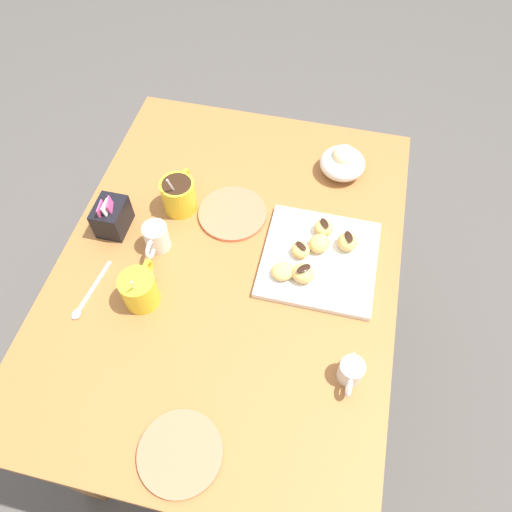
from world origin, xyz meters
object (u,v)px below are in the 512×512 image
Objects in this scene: beignet_0 at (347,242)px; sugar_caddy at (112,217)px; saucer_coral_left at (233,213)px; coffee_mug_yellow_right at (179,194)px; beignet_1 at (303,273)px; beignet_3 at (319,243)px; ice_cream_bowl at (343,162)px; pastry_plate_square at (319,259)px; saucer_coral_right at (180,453)px; beignet_4 at (324,228)px; dining_table at (231,290)px; chocolate_sauce_pitcher at (351,371)px; cream_pitcher_white at (156,237)px; coffee_mug_yellow_left at (139,289)px; beignet_5 at (301,250)px; beignet_2 at (283,271)px.

sugar_caddy is at bearing 95.96° from beignet_0.
coffee_mug_yellow_right is at bearing 91.52° from saucer_coral_left.
beignet_3 is at bearing -14.40° from beignet_1.
sugar_caddy is 0.87× the size of ice_cream_bowl.
pastry_plate_square reaches higher than saucer_coral_right.
beignet_3 is 0.05m from beignet_4.
coffee_mug_yellow_right is at bearing 49.09° from dining_table.
beignet_3 is (-0.06, -0.37, -0.01)m from coffee_mug_yellow_right.
ice_cream_bowl is at bearing -4.09° from beignet_3.
sugar_caddy is 1.15× the size of chocolate_sauce_pitcher.
cream_pitcher_white is 0.13m from sugar_caddy.
saucer_coral_left is (0.29, -0.14, -0.04)m from coffee_mug_yellow_left.
coffee_mug_yellow_right is 0.34m from beignet_5.
saucer_coral_right is at bearing -175.15° from saucer_coral_left.
cream_pitcher_white reaches higher than dining_table.
cream_pitcher_white is at bearing 131.87° from saucer_coral_left.
ice_cream_bowl reaches higher than pastry_plate_square.
coffee_mug_yellow_left is 0.36m from saucer_coral_right.
ice_cream_bowl reaches higher than beignet_0.
pastry_plate_square is 2.22× the size of ice_cream_bowl.
dining_table is 0.29m from coffee_mug_yellow_right.
beignet_0 is (-0.04, -0.44, -0.01)m from coffee_mug_yellow_right.
beignet_1 is (-0.37, 0.04, -0.00)m from ice_cream_bowl.
sugar_caddy is 0.52m from beignet_3.
saucer_coral_left is 0.23m from beignet_2.
ice_cream_bowl reaches higher than cream_pitcher_white.
cream_pitcher_white is 0.21m from saucer_coral_left.
beignet_1 is at bearing -113.60° from coffee_mug_yellow_right.
coffee_mug_yellow_left is 1.44× the size of chocolate_sauce_pitcher.
chocolate_sauce_pitcher is (-0.21, -0.32, 0.17)m from dining_table.
saucer_coral_left is 3.35× the size of beignet_3.
sugar_caddy reaches higher than beignet_4.
chocolate_sauce_pitcher is at bearing -136.29° from saucer_coral_left.
cream_pitcher_white reaches higher than beignet_3.
coffee_mug_yellow_left reaches higher than beignet_0.
beignet_0 is 0.93× the size of beignet_3.
beignet_5 is (-0.30, 0.06, -0.01)m from ice_cream_bowl.
ice_cream_bowl is 2.26× the size of beignet_1.
ice_cream_bowl is 2.48× the size of beignet_0.
beignet_2 is (0.43, -0.11, 0.03)m from saucer_coral_right.
beignet_1 reaches higher than saucer_coral_right.
coffee_mug_yellow_left is at bearing 120.78° from beignet_3.
beignet_0 is (0.06, -0.58, -0.01)m from sugar_caddy.
saucer_coral_right is 0.45m from beignet_2.
ice_cream_bowl reaches higher than beignet_2.
dining_table is at bearing 110.63° from beignet_0.
beignet_5 is (0.05, -0.35, -0.01)m from cream_pitcher_white.
ice_cream_bowl is 0.28m from beignet_3.
coffee_mug_yellow_right reaches higher than beignet_3.
beignet_0 is at bearing -61.16° from coffee_mug_yellow_left.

